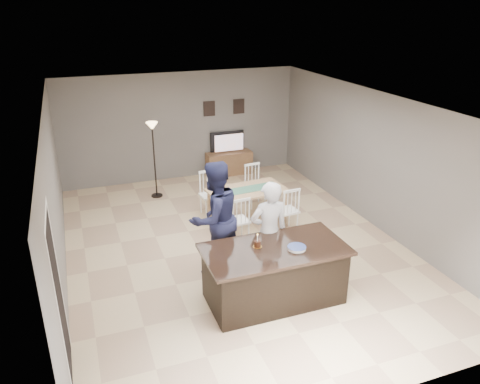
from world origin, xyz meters
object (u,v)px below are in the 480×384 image
object	(u,v)px
dining_table	(247,195)
floor_lamp	(153,140)
kitchen_island	(274,274)
tv_console	(229,163)
man	(215,218)
birthday_cake	(257,244)
woman	(269,232)
plate_stack	(297,248)
television	(228,142)

from	to	relation	value
dining_table	floor_lamp	size ratio (longest dim) A/B	1.05
kitchen_island	tv_console	size ratio (longest dim) A/B	1.79
kitchen_island	man	distance (m)	1.36
dining_table	birthday_cake	bearing A→B (deg)	-112.64
man	floor_lamp	distance (m)	3.65
floor_lamp	woman	bearing A→B (deg)	-75.94
dining_table	floor_lamp	xyz separation A→B (m)	(-1.50, 2.05, 0.78)
tv_console	woman	distance (m)	5.16
plate_stack	floor_lamp	xyz separation A→B (m)	(-1.19, 4.87, 0.46)
woman	floor_lamp	world-z (taller)	floor_lamp
tv_console	woman	world-z (taller)	woman
man	television	bearing A→B (deg)	-132.10
woman	dining_table	world-z (taller)	woman
woman	dining_table	distance (m)	2.19
kitchen_island	tv_console	bearing A→B (deg)	77.84
tv_console	dining_table	distance (m)	2.97
dining_table	tv_console	bearing A→B (deg)	73.36
tv_console	kitchen_island	bearing A→B (deg)	-102.16
man	birthday_cake	world-z (taller)	man
television	plate_stack	xyz separation A→B (m)	(-0.91, -5.78, 0.06)
tv_console	dining_table	size ratio (longest dim) A/B	0.64
television	floor_lamp	size ratio (longest dim) A/B	0.51
dining_table	woman	bearing A→B (deg)	-106.70
tv_console	birthday_cake	distance (m)	5.67
birthday_cake	kitchen_island	bearing A→B (deg)	-28.13
television	woman	distance (m)	5.20
kitchen_island	birthday_cake	world-z (taller)	birthday_cake
woman	man	xyz separation A→B (m)	(-0.73, 0.56, 0.12)
dining_table	man	bearing A→B (deg)	-131.67
kitchen_island	woman	bearing A→B (deg)	75.58
tv_console	man	bearing A→B (deg)	-111.82
television	birthday_cake	distance (m)	5.70
tv_console	floor_lamp	world-z (taller)	floor_lamp
dining_table	television	bearing A→B (deg)	73.64
woman	plate_stack	bearing A→B (deg)	103.60
birthday_cake	plate_stack	size ratio (longest dim) A/B	0.77
television	woman	world-z (taller)	woman
kitchen_island	television	distance (m)	5.78
floor_lamp	man	bearing A→B (deg)	-84.93
woman	television	bearing A→B (deg)	-99.91
tv_console	dining_table	bearing A→B (deg)	-101.88
television	plate_stack	world-z (taller)	television
tv_console	birthday_cake	world-z (taller)	birthday_cake
birthday_cake	floor_lamp	size ratio (longest dim) A/B	0.12
kitchen_island	plate_stack	bearing A→B (deg)	-26.71
man	plate_stack	world-z (taller)	man
kitchen_island	plate_stack	distance (m)	0.57
woman	man	world-z (taller)	man
woman	birthday_cake	size ratio (longest dim) A/B	8.11
television	birthday_cake	xyz separation A→B (m)	(-1.43, -5.52, 0.09)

